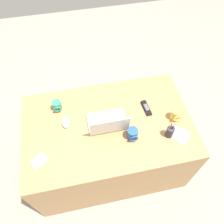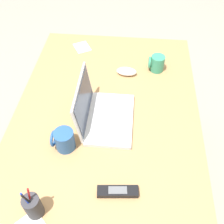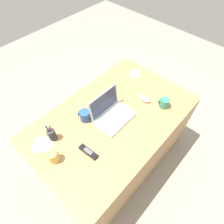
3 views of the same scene
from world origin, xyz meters
name	(u,v)px [view 3 (image 3 of 3)]	position (x,y,z in m)	size (l,w,h in m)	color
ground_plane	(113,155)	(0.00, 0.00, 0.00)	(6.00, 6.00, 0.00)	gray
desk	(113,139)	(0.00, 0.00, 0.37)	(1.43, 0.91, 0.74)	#A87C4F
laptop	(111,113)	(0.00, 0.02, 0.79)	(0.33, 0.25, 0.22)	silver
computer_mouse	(145,99)	(0.34, -0.08, 0.76)	(0.06, 0.11, 0.04)	white
coffee_mug_white	(85,115)	(-0.17, 0.16, 0.79)	(0.09, 0.10, 0.10)	#26518C
coffee_mug_tall	(53,156)	(-0.57, 0.06, 0.79)	(0.07, 0.09, 0.10)	#E0BC4C
coffee_mug_spare	(164,103)	(0.40, -0.25, 0.79)	(0.08, 0.09, 0.09)	#338C6B
cordless_phone	(88,152)	(-0.36, -0.09, 0.75)	(0.06, 0.16, 0.03)	black
pen_holder	(52,134)	(-0.47, 0.21, 0.80)	(0.06, 0.06, 0.18)	#333338
paper_note_near_laptop	(135,73)	(0.58, 0.21, 0.74)	(0.11, 0.09, 0.00)	white
paper_note_left	(43,144)	(-0.55, 0.22, 0.74)	(0.15, 0.13, 0.00)	white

